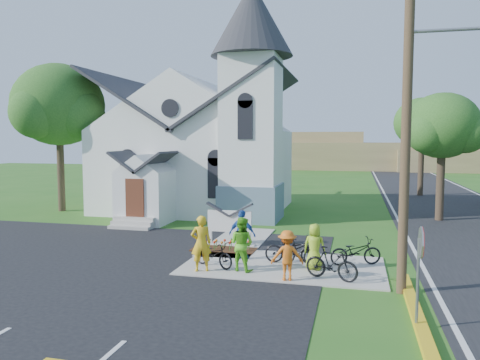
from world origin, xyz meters
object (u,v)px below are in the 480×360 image
(stop_sign, at_px, (420,256))
(bike_4, at_px, (356,251))
(bike_2, at_px, (292,249))
(cyclist_2, at_px, (242,235))
(cyclist_4, at_px, (315,247))
(bike_1, at_px, (299,252))
(cyclist_1, at_px, (242,244))
(bike_0, at_px, (213,254))
(church_sign, at_px, (230,222))
(utility_pole, at_px, (409,107))
(bike_3, at_px, (332,263))
(cyclist_3, at_px, (287,255))
(cyclist_0, at_px, (201,243))

(stop_sign, bearing_deg, bike_4, 105.10)
(bike_2, relative_size, bike_4, 1.05)
(cyclist_2, relative_size, cyclist_4, 1.15)
(bike_1, bearing_deg, cyclist_1, 148.26)
(bike_0, xyz_separation_m, cyclist_2, (0.72, 1.30, 0.47))
(stop_sign, xyz_separation_m, bike_4, (-1.45, 5.36, -1.24))
(church_sign, bearing_deg, utility_pole, -35.60)
(church_sign, relative_size, cyclist_1, 1.20)
(utility_pole, relative_size, cyclist_4, 6.28)
(cyclist_1, bearing_deg, bike_0, 7.41)
(bike_0, height_order, bike_1, bike_1)
(stop_sign, height_order, bike_3, stop_sign)
(bike_0, distance_m, bike_4, 5.04)
(cyclist_1, bearing_deg, cyclist_4, -145.12)
(church_sign, relative_size, bike_4, 1.19)
(cyclist_4, bearing_deg, cyclist_3, 73.92)
(cyclist_3, height_order, cyclist_4, cyclist_3)
(cyclist_3, height_order, bike_4, cyclist_3)
(stop_sign, distance_m, cyclist_0, 7.37)
(cyclist_3, bearing_deg, bike_4, -144.61)
(stop_sign, distance_m, bike_4, 5.69)
(cyclist_2, bearing_deg, cyclist_0, 75.50)
(bike_1, distance_m, bike_3, 2.02)
(bike_0, relative_size, bike_3, 0.97)
(cyclist_0, bearing_deg, stop_sign, 129.09)
(stop_sign, distance_m, bike_2, 6.33)
(bike_0, height_order, bike_2, bike_2)
(cyclist_1, height_order, bike_2, cyclist_1)
(cyclist_0, bearing_deg, cyclist_4, 172.57)
(church_sign, relative_size, cyclist_0, 1.16)
(cyclist_0, relative_size, cyclist_2, 1.04)
(cyclist_2, relative_size, bike_4, 0.99)
(cyclist_1, relative_size, bike_1, 1.22)
(church_sign, height_order, cyclist_4, church_sign)
(utility_pole, height_order, bike_1, utility_pole)
(church_sign, bearing_deg, stop_sign, -48.12)
(bike_0, bearing_deg, cyclist_0, -178.20)
(utility_pole, height_order, bike_2, utility_pole)
(church_sign, relative_size, utility_pole, 0.22)
(church_sign, relative_size, bike_3, 1.25)
(bike_2, bearing_deg, cyclist_0, 119.25)
(utility_pole, relative_size, cyclist_0, 5.25)
(bike_1, xyz_separation_m, bike_2, (-0.27, 0.03, 0.06))
(cyclist_3, bearing_deg, bike_1, -107.31)
(cyclist_3, bearing_deg, cyclist_1, -36.00)
(cyclist_4, bearing_deg, stop_sign, 133.76)
(cyclist_2, bearing_deg, church_sign, -51.05)
(cyclist_2, height_order, bike_3, cyclist_2)
(cyclist_1, bearing_deg, bike_1, -126.57)
(bike_1, xyz_separation_m, bike_4, (1.95, 0.37, 0.04))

